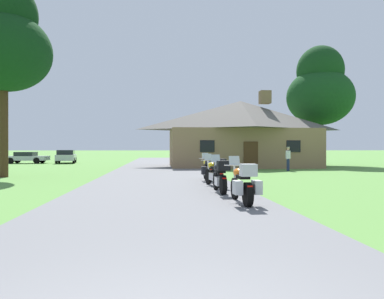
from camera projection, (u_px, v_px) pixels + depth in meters
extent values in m
plane|color=#56893D|center=(160.00, 174.00, 22.45)|extent=(500.00, 500.00, 0.00)
cube|color=slate|center=(160.00, 176.00, 20.46)|extent=(6.40, 80.00, 0.06)
cylinder|color=black|center=(235.00, 189.00, 11.13)|extent=(0.13, 0.64, 0.64)
cylinder|color=black|center=(248.00, 194.00, 9.70)|extent=(0.18, 0.64, 0.64)
cube|color=silver|center=(241.00, 189.00, 10.39)|extent=(0.28, 0.57, 0.30)
ellipsoid|color=orange|center=(239.00, 173.00, 10.65)|extent=(0.32, 0.53, 0.26)
cube|color=black|center=(243.00, 177.00, 10.20)|extent=(0.30, 0.53, 0.10)
cylinder|color=silver|center=(235.00, 165.00, 11.09)|extent=(0.66, 0.05, 0.03)
cylinder|color=silver|center=(235.00, 177.00, 11.13)|extent=(0.07, 0.24, 0.73)
cube|color=#B2BCC6|center=(234.00, 160.00, 11.19)|extent=(0.32, 0.12, 0.27)
sphere|color=silver|center=(235.00, 170.00, 11.09)|extent=(0.11, 0.11, 0.11)
cube|color=#B7B7BC|center=(248.00, 170.00, 9.65)|extent=(0.41, 0.37, 0.32)
cube|color=red|center=(250.00, 187.00, 9.48)|extent=(0.14, 0.03, 0.06)
cylinder|color=silver|center=(250.00, 197.00, 10.04)|extent=(0.09, 0.55, 0.07)
cube|color=#B7B7BC|center=(238.00, 187.00, 9.72)|extent=(0.21, 0.41, 0.36)
cube|color=#B7B7BC|center=(257.00, 187.00, 9.78)|extent=(0.21, 0.41, 0.36)
cylinder|color=black|center=(216.00, 181.00, 13.65)|extent=(0.12, 0.64, 0.64)
cylinder|color=black|center=(223.00, 185.00, 12.22)|extent=(0.16, 0.64, 0.64)
cube|color=silver|center=(219.00, 181.00, 12.91)|extent=(0.27, 0.56, 0.30)
ellipsoid|color=black|center=(218.00, 168.00, 13.17)|extent=(0.31, 0.52, 0.26)
cube|color=black|center=(220.00, 171.00, 12.71)|extent=(0.29, 0.52, 0.10)
cylinder|color=silver|center=(216.00, 162.00, 13.61)|extent=(0.66, 0.04, 0.03)
cylinder|color=silver|center=(216.00, 171.00, 13.65)|extent=(0.06, 0.24, 0.73)
cube|color=#B2BCC6|center=(216.00, 158.00, 13.71)|extent=(0.32, 0.11, 0.27)
sphere|color=silver|center=(216.00, 166.00, 13.61)|extent=(0.11, 0.11, 0.11)
cube|color=black|center=(223.00, 166.00, 12.16)|extent=(0.41, 0.37, 0.32)
cube|color=red|center=(224.00, 179.00, 12.00)|extent=(0.14, 0.03, 0.06)
cylinder|color=silver|center=(225.00, 187.00, 12.55)|extent=(0.08, 0.55, 0.07)
cylinder|color=black|center=(208.00, 177.00, 15.79)|extent=(0.22, 0.65, 0.64)
cylinder|color=black|center=(220.00, 179.00, 14.40)|extent=(0.26, 0.66, 0.64)
cube|color=silver|center=(214.00, 176.00, 15.08)|extent=(0.36, 0.60, 0.30)
ellipsoid|color=gold|center=(212.00, 165.00, 15.33)|extent=(0.39, 0.56, 0.26)
cube|color=black|center=(216.00, 168.00, 14.88)|extent=(0.37, 0.56, 0.10)
cylinder|color=silver|center=(209.00, 160.00, 15.75)|extent=(0.66, 0.15, 0.03)
cylinder|color=silver|center=(208.00, 168.00, 15.79)|extent=(0.10, 0.24, 0.73)
cube|color=#B2BCC6|center=(208.00, 157.00, 15.85)|extent=(0.33, 0.16, 0.27)
sphere|color=silver|center=(209.00, 164.00, 15.75)|extent=(0.11, 0.11, 0.11)
cube|color=black|center=(220.00, 163.00, 14.35)|extent=(0.46, 0.43, 0.32)
cube|color=red|center=(222.00, 174.00, 14.19)|extent=(0.14, 0.05, 0.06)
cylinder|color=silver|center=(220.00, 181.00, 14.75)|extent=(0.17, 0.55, 0.07)
cylinder|color=black|center=(205.00, 172.00, 18.57)|extent=(0.12, 0.64, 0.64)
cylinder|color=black|center=(210.00, 174.00, 17.14)|extent=(0.16, 0.64, 0.64)
cube|color=silver|center=(207.00, 172.00, 17.84)|extent=(0.27, 0.56, 0.30)
ellipsoid|color=gold|center=(207.00, 163.00, 18.09)|extent=(0.31, 0.52, 0.26)
cube|color=black|center=(208.00, 165.00, 17.64)|extent=(0.29, 0.52, 0.10)
cylinder|color=silver|center=(205.00, 158.00, 18.53)|extent=(0.66, 0.04, 0.03)
cylinder|color=silver|center=(205.00, 165.00, 18.57)|extent=(0.06, 0.24, 0.73)
cube|color=#B2BCC6|center=(205.00, 156.00, 18.63)|extent=(0.32, 0.11, 0.27)
sphere|color=silver|center=(205.00, 161.00, 18.53)|extent=(0.11, 0.11, 0.11)
cube|color=black|center=(210.00, 161.00, 17.09)|extent=(0.40, 0.37, 0.32)
cube|color=red|center=(210.00, 170.00, 16.92)|extent=(0.14, 0.03, 0.06)
cylinder|color=silver|center=(211.00, 176.00, 17.47)|extent=(0.08, 0.55, 0.07)
cube|color=black|center=(204.00, 170.00, 17.16)|extent=(0.21, 0.40, 0.36)
cube|color=black|center=(215.00, 170.00, 17.22)|extent=(0.21, 0.40, 0.36)
cube|color=#896B4C|center=(240.00, 148.00, 31.81)|extent=(11.93, 7.18, 3.17)
pyramid|color=#5B5651|center=(240.00, 115.00, 31.80)|extent=(12.65, 7.61, 2.47)
cube|color=brown|center=(265.00, 97.00, 31.99)|extent=(0.90, 0.90, 1.10)
cube|color=#472D19|center=(251.00, 155.00, 28.21)|extent=(1.10, 0.08, 2.10)
cube|color=black|center=(207.00, 146.00, 27.91)|extent=(1.10, 0.06, 0.90)
cube|color=black|center=(294.00, 146.00, 28.50)|extent=(1.10, 0.06, 0.90)
cylinder|color=navy|center=(289.00, 165.00, 26.06)|extent=(0.14, 0.14, 0.86)
cylinder|color=navy|center=(288.00, 165.00, 25.91)|extent=(0.14, 0.14, 0.86)
cube|color=silver|center=(288.00, 155.00, 25.99)|extent=(0.40, 0.42, 0.56)
cylinder|color=silver|center=(289.00, 155.00, 26.17)|extent=(0.09, 0.09, 0.58)
cylinder|color=silver|center=(287.00, 155.00, 25.80)|extent=(0.09, 0.09, 0.58)
sphere|color=tan|center=(288.00, 149.00, 25.98)|extent=(0.21, 0.21, 0.21)
cylinder|color=#B2AD99|center=(288.00, 147.00, 25.98)|extent=(0.22, 0.22, 0.05)
cylinder|color=#422D19|center=(4.00, 127.00, 20.30)|extent=(0.44, 0.44, 5.47)
ellipsoid|color=#0F3314|center=(4.00, 52.00, 20.28)|extent=(5.09, 5.09, 4.33)
ellipsoid|color=black|center=(4.00, 14.00, 20.28)|extent=(3.56, 3.56, 3.82)
cylinder|color=#422D19|center=(320.00, 140.00, 34.99)|extent=(0.44, 0.44, 4.71)
ellipsoid|color=#143D19|center=(320.00, 97.00, 34.97)|extent=(6.22, 6.22, 5.28)
ellipsoid|color=#123716|center=(320.00, 71.00, 34.97)|extent=(4.35, 4.35, 4.66)
cube|color=#ADAFB7|center=(66.00, 157.00, 39.45)|extent=(2.56, 4.84, 0.60)
cube|color=black|center=(66.00, 152.00, 39.26)|extent=(2.12, 3.44, 0.48)
cylinder|color=black|center=(59.00, 160.00, 40.63)|extent=(0.32, 0.67, 0.64)
cylinder|color=black|center=(75.00, 160.00, 41.05)|extent=(0.32, 0.67, 0.64)
cylinder|color=black|center=(56.00, 161.00, 37.86)|extent=(0.32, 0.67, 0.64)
cylinder|color=black|center=(74.00, 161.00, 38.28)|extent=(0.32, 0.67, 0.64)
cube|color=#ADAFB7|center=(27.00, 158.00, 38.75)|extent=(4.26, 1.98, 0.46)
cube|color=black|center=(26.00, 154.00, 38.74)|extent=(1.94, 1.68, 0.42)
cylinder|color=black|center=(11.00, 161.00, 37.83)|extent=(0.65, 0.24, 0.64)
cylinder|color=black|center=(17.00, 160.00, 39.52)|extent=(0.65, 0.24, 0.64)
cylinder|color=black|center=(37.00, 161.00, 37.98)|extent=(0.65, 0.24, 0.64)
cylinder|color=black|center=(42.00, 160.00, 39.67)|extent=(0.65, 0.24, 0.64)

